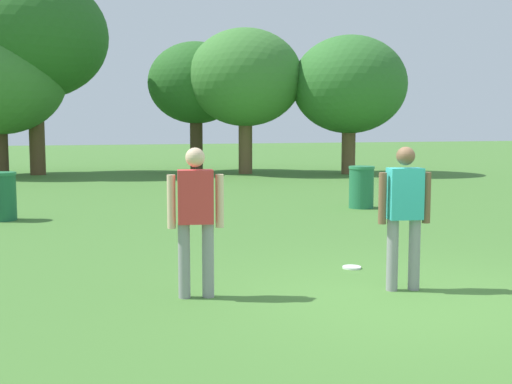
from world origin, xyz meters
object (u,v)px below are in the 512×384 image
object	(u,v)px
frisbee	(352,267)
tree_back_left	(245,78)
person_thrower	(196,212)
tree_far_right	(33,37)
tree_slender_mid	(196,84)
person_catcher	(404,208)
trash_can_further_along	(361,187)
tree_back_right	(349,85)
trash_can_beside_table	(2,196)

from	to	relation	value
frisbee	tree_back_left	world-z (taller)	tree_back_left
person_thrower	frisbee	size ratio (longest dim) A/B	6.64
tree_far_right	tree_slender_mid	distance (m)	6.40
tree_slender_mid	tree_back_left	bearing A→B (deg)	-47.13
person_catcher	frisbee	world-z (taller)	person_catcher
person_catcher	trash_can_further_along	bearing A→B (deg)	64.37
tree_back_right	person_thrower	bearing A→B (deg)	-123.16
person_thrower	trash_can_beside_table	world-z (taller)	person_thrower
tree_back_left	trash_can_beside_table	bearing A→B (deg)	-130.17
tree_slender_mid	person_thrower	bearing A→B (deg)	-104.75
person_thrower	frisbee	xyz separation A→B (m)	(2.30, 0.70, -0.93)
trash_can_further_along	person_catcher	bearing A→B (deg)	-115.63
person_catcher	trash_can_further_along	xyz separation A→B (m)	(3.22, 6.70, -0.46)
tree_slender_mid	tree_back_left	world-z (taller)	tree_back_left
tree_far_right	tree_back_left	bearing A→B (deg)	-16.12
trash_can_beside_table	tree_back_right	bearing A→B (deg)	35.26
frisbee	tree_far_right	bearing A→B (deg)	100.53
person_catcher	tree_far_right	xyz separation A→B (m)	(-3.49, 19.94, 4.29)
person_thrower	trash_can_further_along	distance (m)	8.32
person_thrower	tree_back_right	distance (m)	18.95
person_thrower	tree_far_right	xyz separation A→B (m)	(-1.19, 19.44, 4.29)
trash_can_beside_table	tree_back_right	distance (m)	15.51
trash_can_further_along	tree_slender_mid	world-z (taller)	tree_slender_mid
tree_slender_mid	tree_back_right	distance (m)	6.17
person_catcher	frisbee	xyz separation A→B (m)	(-0.00, 1.20, -0.93)
tree_slender_mid	tree_back_left	xyz separation A→B (m)	(1.55, -1.67, 0.14)
person_thrower	frisbee	bearing A→B (deg)	17.00
person_catcher	trash_can_beside_table	world-z (taller)	person_catcher
trash_can_further_along	tree_far_right	world-z (taller)	tree_far_right
person_thrower	tree_far_right	world-z (taller)	tree_far_right
person_catcher	tree_back_left	size ratio (longest dim) A/B	0.29
frisbee	tree_back_right	distance (m)	17.35
trash_can_further_along	tree_back_left	size ratio (longest dim) A/B	0.17
tree_slender_mid	tree_back_left	size ratio (longest dim) A/B	0.93
frisbee	tree_far_right	xyz separation A→B (m)	(-3.48, 18.74, 5.22)
person_catcher	tree_slender_mid	world-z (taller)	tree_slender_mid
frisbee	tree_slender_mid	bearing A→B (deg)	81.63
person_catcher	tree_far_right	distance (m)	20.69
trash_can_beside_table	tree_far_right	size ratio (longest dim) A/B	0.13
trash_can_beside_table	tree_slender_mid	bearing A→B (deg)	59.17
person_catcher	tree_back_right	bearing A→B (deg)	63.83
person_catcher	tree_back_left	world-z (taller)	tree_back_left
trash_can_beside_table	tree_back_right	size ratio (longest dim) A/B	0.18
person_thrower	trash_can_further_along	size ratio (longest dim) A/B	1.71
trash_can_further_along	tree_far_right	size ratio (longest dim) A/B	0.13
tree_far_right	tree_back_right	xyz separation A→B (m)	(11.46, -3.72, -1.78)
person_thrower	tree_back_left	distance (m)	18.62
tree_back_left	person_catcher	bearing A→B (deg)	-103.40
trash_can_beside_table	tree_far_right	world-z (taller)	tree_far_right
trash_can_beside_table	tree_slender_mid	world-z (taller)	tree_slender_mid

